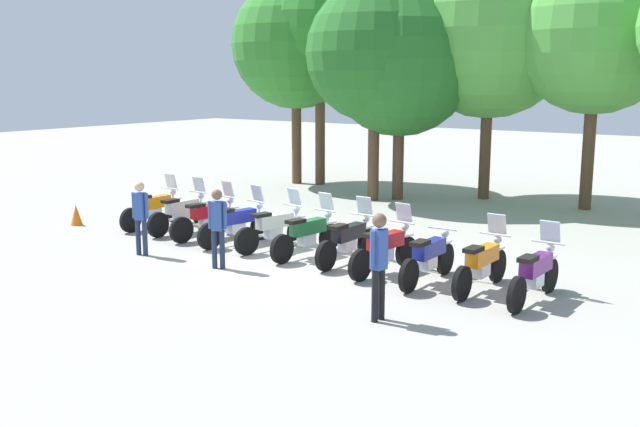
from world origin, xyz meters
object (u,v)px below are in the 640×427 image
(motorcycle_3, at_px, (238,223))
(motorcycle_8, at_px, (429,257))
(motorcycle_1, at_px, (182,212))
(motorcycle_6, at_px, (348,239))
(person_2, at_px, (140,213))
(tree_2, at_px, (375,53))
(motorcycle_9, at_px, (482,263))
(motorcycle_10, at_px, (535,273))
(motorcycle_2, at_px, (209,217))
(tree_3, at_px, (400,61))
(tree_0, at_px, (296,44))
(tree_1, at_px, (320,32))
(motorcycle_7, at_px, (385,248))
(motorcycle_4, at_px, (274,227))
(person_0, at_px, (218,223))
(traffic_cone, at_px, (76,215))
(person_1, at_px, (379,258))
(motorcycle_0, at_px, (154,208))
(tree_4, at_px, (490,32))
(motorcycle_5, at_px, (308,234))
(tree_5, at_px, (596,33))

(motorcycle_3, bearing_deg, motorcycle_8, -83.40)
(motorcycle_1, distance_m, motorcycle_8, 7.32)
(motorcycle_6, distance_m, person_2, 4.65)
(motorcycle_1, relative_size, tree_2, 0.32)
(motorcycle_9, bearing_deg, motorcycle_10, -94.06)
(motorcycle_2, distance_m, tree_2, 8.33)
(motorcycle_1, relative_size, motorcycle_3, 1.01)
(motorcycle_9, distance_m, tree_3, 11.07)
(motorcycle_6, height_order, tree_0, tree_0)
(motorcycle_3, bearing_deg, tree_1, 34.59)
(motorcycle_1, distance_m, motorcycle_7, 6.27)
(motorcycle_4, height_order, person_0, person_0)
(tree_2, xyz_separation_m, traffic_cone, (-4.43, -8.09, -4.38))
(motorcycle_9, xyz_separation_m, motorcycle_10, (1.04, -0.11, 0.00))
(motorcycle_3, distance_m, tree_3, 8.84)
(motorcycle_2, bearing_deg, person_1, -105.07)
(motorcycle_8, relative_size, motorcycle_10, 1.00)
(motorcycle_4, xyz_separation_m, motorcycle_9, (5.20, -0.39, 0.00))
(motorcycle_0, bearing_deg, person_2, -137.50)
(tree_4, xyz_separation_m, traffic_cone, (-7.26, -10.39, -5.05))
(tree_1, bearing_deg, motorcycle_5, -56.50)
(tree_0, bearing_deg, tree_1, 17.71)
(motorcycle_0, relative_size, person_2, 1.32)
(motorcycle_0, distance_m, motorcycle_3, 3.14)
(motorcycle_4, relative_size, tree_3, 0.32)
(motorcycle_0, relative_size, motorcycle_2, 1.01)
(motorcycle_0, xyz_separation_m, motorcycle_1, (1.04, -0.01, 0.00))
(motorcycle_3, bearing_deg, person_0, -138.14)
(motorcycle_1, bearing_deg, motorcycle_8, -93.71)
(motorcycle_1, relative_size, motorcycle_7, 1.00)
(motorcycle_1, distance_m, motorcycle_10, 9.40)
(tree_3, xyz_separation_m, tree_5, (5.52, 1.63, 0.75))
(tree_5, bearing_deg, motorcycle_8, -91.46)
(tree_3, bearing_deg, person_2, -95.59)
(motorcycle_2, height_order, tree_5, tree_5)
(motorcycle_10, height_order, person_2, person_2)
(tree_2, distance_m, tree_4, 3.71)
(tree_2, bearing_deg, motorcycle_8, -52.87)
(motorcycle_0, height_order, motorcycle_5, same)
(person_0, bearing_deg, tree_0, -174.59)
(motorcycle_8, xyz_separation_m, motorcycle_10, (2.09, -0.02, 0.01))
(person_0, xyz_separation_m, tree_2, (-1.79, 9.24, 3.69))
(person_1, bearing_deg, tree_5, 99.77)
(motorcycle_4, bearing_deg, motorcycle_3, 106.31)
(motorcycle_1, xyz_separation_m, motorcycle_3, (2.09, -0.25, 0.00))
(motorcycle_4, height_order, motorcycle_5, same)
(tree_2, height_order, traffic_cone, tree_2)
(motorcycle_1, bearing_deg, tree_2, -10.27)
(motorcycle_3, xyz_separation_m, motorcycle_4, (1.04, 0.09, 0.00))
(motorcycle_4, height_order, motorcycle_9, same)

